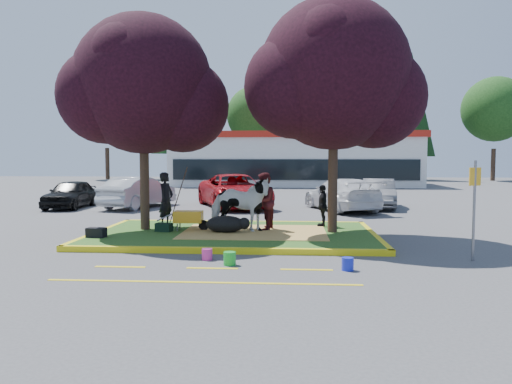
# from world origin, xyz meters

# --- Properties ---
(ground) EXTENTS (90.00, 90.00, 0.00)m
(ground) POSITION_xyz_m (0.00, 0.00, 0.00)
(ground) COLOR #424244
(ground) RESTS_ON ground
(median_island) EXTENTS (8.00, 5.00, 0.15)m
(median_island) POSITION_xyz_m (0.00, 0.00, 0.07)
(median_island) COLOR #1F4B17
(median_island) RESTS_ON ground
(curb_near) EXTENTS (8.30, 0.16, 0.15)m
(curb_near) POSITION_xyz_m (0.00, -2.58, 0.07)
(curb_near) COLOR yellow
(curb_near) RESTS_ON ground
(curb_far) EXTENTS (8.30, 0.16, 0.15)m
(curb_far) POSITION_xyz_m (0.00, 2.58, 0.07)
(curb_far) COLOR yellow
(curb_far) RESTS_ON ground
(curb_left) EXTENTS (0.16, 5.30, 0.15)m
(curb_left) POSITION_xyz_m (-4.08, 0.00, 0.07)
(curb_left) COLOR yellow
(curb_left) RESTS_ON ground
(curb_right) EXTENTS (0.16, 5.30, 0.15)m
(curb_right) POSITION_xyz_m (4.08, 0.00, 0.07)
(curb_right) COLOR yellow
(curb_right) RESTS_ON ground
(straw_bedding) EXTENTS (4.20, 3.00, 0.01)m
(straw_bedding) POSITION_xyz_m (0.60, 0.00, 0.15)
(straw_bedding) COLOR tan
(straw_bedding) RESTS_ON median_island
(tree_purple_left) EXTENTS (5.06, 4.20, 6.51)m
(tree_purple_left) POSITION_xyz_m (-2.78, 0.38, 4.36)
(tree_purple_left) COLOR black
(tree_purple_left) RESTS_ON median_island
(tree_purple_right) EXTENTS (5.30, 4.40, 6.82)m
(tree_purple_right) POSITION_xyz_m (2.92, 0.18, 4.56)
(tree_purple_right) COLOR black
(tree_purple_right) RESTS_ON median_island
(fire_lane_stripe_a) EXTENTS (1.10, 0.12, 0.01)m
(fire_lane_stripe_a) POSITION_xyz_m (-2.00, -4.20, 0.00)
(fire_lane_stripe_a) COLOR yellow
(fire_lane_stripe_a) RESTS_ON ground
(fire_lane_stripe_b) EXTENTS (1.10, 0.12, 0.01)m
(fire_lane_stripe_b) POSITION_xyz_m (0.00, -4.20, 0.00)
(fire_lane_stripe_b) COLOR yellow
(fire_lane_stripe_b) RESTS_ON ground
(fire_lane_stripe_c) EXTENTS (1.10, 0.12, 0.01)m
(fire_lane_stripe_c) POSITION_xyz_m (2.00, -4.20, 0.00)
(fire_lane_stripe_c) COLOR yellow
(fire_lane_stripe_c) RESTS_ON ground
(fire_lane_long) EXTENTS (6.00, 0.10, 0.01)m
(fire_lane_long) POSITION_xyz_m (0.00, -5.40, 0.00)
(fire_lane_long) COLOR yellow
(fire_lane_long) RESTS_ON ground
(retail_building) EXTENTS (20.40, 8.40, 4.40)m
(retail_building) POSITION_xyz_m (2.00, 27.98, 2.25)
(retail_building) COLOR silver
(retail_building) RESTS_ON ground
(treeline) EXTENTS (46.58, 7.80, 14.63)m
(treeline) POSITION_xyz_m (1.23, 37.61, 7.73)
(treeline) COLOR black
(treeline) RESTS_ON ground
(cow) EXTENTS (2.05, 1.23, 1.62)m
(cow) POSITION_xyz_m (0.15, 0.09, 0.96)
(cow) COLOR silver
(cow) RESTS_ON median_island
(calf) EXTENTS (1.18, 0.69, 0.50)m
(calf) POSITION_xyz_m (-0.24, -0.14, 0.40)
(calf) COLOR black
(calf) RESTS_ON median_island
(handler) EXTENTS (0.57, 0.72, 1.73)m
(handler) POSITION_xyz_m (-2.29, 1.01, 1.02)
(handler) COLOR black
(handler) RESTS_ON median_island
(visitor_a) EXTENTS (0.83, 0.97, 1.75)m
(visitor_a) POSITION_xyz_m (0.85, 0.47, 1.02)
(visitor_a) COLOR #401215
(visitor_a) RESTS_ON median_island
(visitor_b) EXTENTS (0.44, 0.82, 1.34)m
(visitor_b) POSITION_xyz_m (2.69, 1.39, 0.82)
(visitor_b) COLOR black
(visitor_b) RESTS_ON median_island
(wheelbarrow) EXTENTS (1.55, 0.54, 0.58)m
(wheelbarrow) POSITION_xyz_m (-1.42, 0.27, 0.55)
(wheelbarrow) COLOR black
(wheelbarrow) RESTS_ON median_island
(gear_bag_dark) EXTENTS (0.55, 0.35, 0.26)m
(gear_bag_dark) POSITION_xyz_m (-3.70, -1.23, 0.28)
(gear_bag_dark) COLOR black
(gear_bag_dark) RESTS_ON median_island
(gear_bag_green) EXTENTS (0.52, 0.38, 0.25)m
(gear_bag_green) POSITION_xyz_m (-2.10, -0.03, 0.28)
(gear_bag_green) COLOR black
(gear_bag_green) RESTS_ON median_island
(sign_post) EXTENTS (0.30, 0.16, 2.29)m
(sign_post) POSITION_xyz_m (5.82, -2.99, 1.40)
(sign_post) COLOR slate
(sign_post) RESTS_ON ground
(bucket_green) EXTENTS (0.29, 0.29, 0.29)m
(bucket_green) POSITION_xyz_m (0.33, -3.85, 0.15)
(bucket_green) COLOR green
(bucket_green) RESTS_ON ground
(bucket_pink) EXTENTS (0.33, 0.33, 0.26)m
(bucket_pink) POSITION_xyz_m (-0.25, -3.33, 0.13)
(bucket_pink) COLOR #E23292
(bucket_pink) RESTS_ON ground
(bucket_blue) EXTENTS (0.28, 0.28, 0.27)m
(bucket_blue) POSITION_xyz_m (2.85, -4.19, 0.14)
(bucket_blue) COLOR #1826C3
(bucket_blue) RESTS_ON ground
(car_black) EXTENTS (1.69, 3.91, 1.31)m
(car_black) POSITION_xyz_m (-8.55, 7.91, 0.66)
(car_black) COLOR black
(car_black) RESTS_ON ground
(car_silver) EXTENTS (2.74, 4.63, 1.44)m
(car_silver) POSITION_xyz_m (-5.42, 8.23, 0.72)
(car_silver) COLOR #A0A4A7
(car_silver) RESTS_ON ground
(car_red) EXTENTS (4.44, 6.19, 1.57)m
(car_red) POSITION_xyz_m (-0.95, 8.70, 0.78)
(car_red) COLOR #A70D13
(car_red) RESTS_ON ground
(car_white) EXTENTS (3.48, 5.31, 1.43)m
(car_white) POSITION_xyz_m (3.92, 7.60, 0.72)
(car_white) COLOR silver
(car_white) RESTS_ON ground
(car_grey) EXTENTS (1.96, 4.24, 1.35)m
(car_grey) POSITION_xyz_m (5.76, 8.89, 0.67)
(car_grey) COLOR #575A5F
(car_grey) RESTS_ON ground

